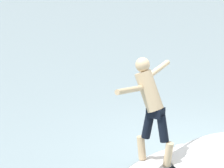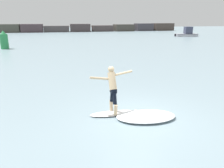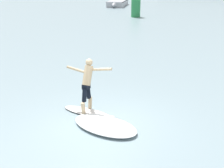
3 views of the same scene
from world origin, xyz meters
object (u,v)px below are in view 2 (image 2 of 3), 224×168
at_px(surfboard, 114,113).
at_px(surfer, 112,86).
at_px(channel_marker_buoy, 4,41).
at_px(small_boat_offshore, 187,33).

relative_size(surfboard, surfer, 1.12).
relative_size(surfer, channel_marker_buoy, 0.79).
height_order(surfboard, small_boat_offshore, small_boat_offshore).
distance_m(surfer, small_boat_offshore, 43.88).
xyz_separation_m(small_boat_offshore, channel_marker_buoy, (-34.19, -12.77, 0.35)).
height_order(small_boat_offshore, channel_marker_buoy, small_boat_offshore).
xyz_separation_m(surfer, channel_marker_buoy, (-8.07, 22.50, -0.11)).
distance_m(surfer, channel_marker_buoy, 23.90).
distance_m(surfboard, surfer, 1.10).
distance_m(small_boat_offshore, channel_marker_buoy, 36.50).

